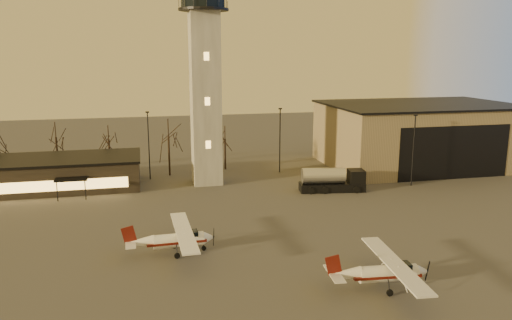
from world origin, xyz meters
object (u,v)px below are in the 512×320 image
Objects in this scene: hangar at (419,134)px; cessna_front at (389,276)px; fuel_truck at (332,182)px; terminal at (47,173)px; cessna_rear at (180,242)px; control_tower at (205,69)px.

hangar is 48.07m from cessna_front.
hangar is 23.71m from fuel_truck.
terminal is 2.26× the size of cessna_rear.
cessna_rear is (16.12, -27.08, -1.09)m from terminal.
hangar is at bearing 1.97° from terminal.
control_tower is at bearing -173.69° from hangar.
hangar reaches higher than terminal.
fuel_truck is (-20.04, -12.08, -3.87)m from hangar.
control_tower is 3.60× the size of fuel_truck.
hangar is at bearing 62.28° from cessna_front.
hangar reaches higher than cessna_rear.
cessna_rear is at bearing -59.23° from terminal.
hangar reaches higher than fuel_truck.
terminal is 39.28m from fuel_truck.
hangar reaches higher than cessna_front.
fuel_truck is at bearing -14.87° from terminal.
terminal is 31.54m from cessna_rear.
cessna_front is (-26.18, -40.11, -4.09)m from hangar.
hangar is 51.14m from cessna_rear.
cessna_rear is 1.24× the size of fuel_truck.
control_tower reaches higher than hangar.
control_tower is 23.38m from fuel_truck.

